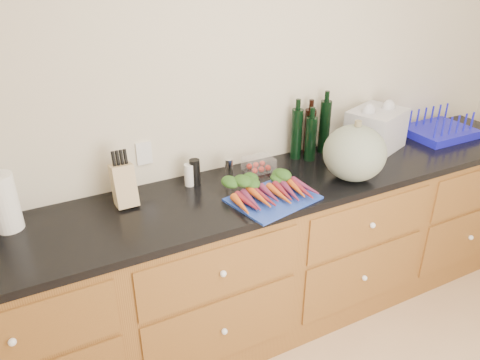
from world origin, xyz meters
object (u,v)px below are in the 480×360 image
carrots (269,190)px  tomato_box (259,164)px  paper_towel (4,202)px  cutting_board (273,199)px  dish_rack (439,130)px  knife_block (124,185)px  squash (355,153)px

carrots → tomato_box: tomato_box is taller
carrots → paper_towel: bearing=166.7°
carrots → paper_towel: size_ratio=1.54×
carrots → tomato_box: size_ratio=2.61×
cutting_board → dish_rack: size_ratio=0.97×
carrots → dish_rack: 1.44m
tomato_box → knife_block: bearing=-177.8°
carrots → paper_towel: paper_towel is taller
knife_block → dish_rack: size_ratio=0.49×
tomato_box → dish_rack: size_ratio=0.38×
carrots → paper_towel: (-1.19, 0.28, 0.10)m
cutting_board → squash: squash is taller
carrots → knife_block: 0.72m
knife_block → tomato_box: (0.77, 0.03, -0.07)m
carrots → cutting_board: bearing=-90.0°
squash → tomato_box: squash is taller
squash → tomato_box: size_ratio=2.12×
cutting_board → paper_towel: size_ratio=1.52×
squash → dish_rack: (0.93, 0.23, -0.11)m
squash → tomato_box: (-0.40, 0.32, -0.11)m
dish_rack → cutting_board: bearing=-170.5°
squash → paper_towel: squash is taller
dish_rack → tomato_box: bearing=176.1°
carrots → tomato_box: (0.10, 0.29, 0.00)m
cutting_board → paper_towel: 1.23m
cutting_board → knife_block: bearing=155.7°
squash → dish_rack: 0.96m
cutting_board → knife_block: 0.73m
paper_towel → tomato_box: 1.29m
cutting_board → knife_block: (-0.66, 0.30, 0.10)m
carrots → dish_rack: bearing=8.0°
squash → paper_towel: 1.72m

